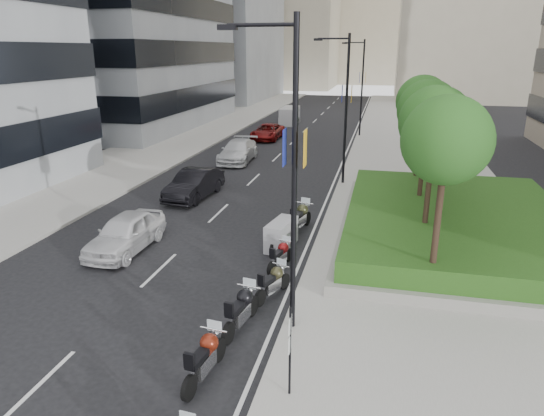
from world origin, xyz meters
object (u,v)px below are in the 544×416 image
(motorcycle_1, at_px, (205,357))
(delivery_van, at_px, (289,117))
(motorcycle_4, at_px, (281,255))
(car_c, at_px, (238,151))
(car_a, at_px, (126,233))
(motorcycle_6, at_px, (300,217))
(lamp_post_0, at_px, (289,167))
(parking_sign, at_px, (290,347))
(lamp_post_1, at_px, (344,103))
(car_d, at_px, (268,132))
(car_b, at_px, (194,184))
(motorcycle_2, at_px, (242,309))
(lamp_post_2, at_px, (361,83))
(motorcycle_5, at_px, (281,235))
(motorcycle_3, at_px, (273,282))

(motorcycle_1, height_order, delivery_van, delivery_van)
(motorcycle_4, height_order, car_c, car_c)
(car_a, bearing_deg, motorcycle_6, 31.14)
(motorcycle_6, bearing_deg, lamp_post_0, -159.94)
(parking_sign, distance_m, motorcycle_6, 11.59)
(parking_sign, xyz_separation_m, motorcycle_4, (-1.76, 7.23, -0.93))
(lamp_post_1, height_order, motorcycle_1, lamp_post_1)
(lamp_post_1, height_order, car_a, lamp_post_1)
(car_d, relative_size, delivery_van, 1.14)
(parking_sign, height_order, car_b, parking_sign)
(motorcycle_1, xyz_separation_m, car_d, (-6.61, 34.35, 0.10))
(lamp_post_0, xyz_separation_m, motorcycle_6, (-1.06, 8.43, -4.41))
(car_b, xyz_separation_m, car_d, (-0.35, 19.35, -0.09))
(motorcycle_2, bearing_deg, car_d, 21.37)
(lamp_post_2, xyz_separation_m, motorcycle_5, (-1.50, -28.81, -4.47))
(motorcycle_4, distance_m, car_c, 19.10)
(motorcycle_1, bearing_deg, parking_sign, -90.62)
(motorcycle_4, bearing_deg, motorcycle_5, 26.96)
(motorcycle_5, bearing_deg, motorcycle_3, -161.23)
(parking_sign, relative_size, motorcycle_1, 1.09)
(motorcycle_4, height_order, car_a, car_a)
(lamp_post_1, relative_size, car_d, 1.75)
(car_c, bearing_deg, motorcycle_3, -72.36)
(lamp_post_0, relative_size, motorcycle_4, 4.67)
(lamp_post_1, height_order, parking_sign, lamp_post_1)
(lamp_post_2, relative_size, motorcycle_6, 3.71)
(parking_sign, distance_m, car_c, 26.49)
(lamp_post_0, relative_size, motorcycle_1, 3.92)
(motorcycle_3, bearing_deg, car_b, 54.92)
(car_b, bearing_deg, car_a, -84.77)
(motorcycle_3, bearing_deg, parking_sign, -141.76)
(car_d, bearing_deg, delivery_van, 91.30)
(motorcycle_4, relative_size, car_c, 0.35)
(motorcycle_6, bearing_deg, motorcycle_1, -169.90)
(lamp_post_1, relative_size, motorcycle_4, 4.67)
(car_d, bearing_deg, lamp_post_1, -58.60)
(car_c, bearing_deg, lamp_post_2, 55.44)
(motorcycle_4, bearing_deg, car_c, 37.40)
(lamp_post_2, distance_m, parking_sign, 38.18)
(motorcycle_4, bearing_deg, delivery_van, 26.18)
(lamp_post_1, xyz_separation_m, motorcycle_4, (-1.10, -12.77, -4.54))
(lamp_post_0, height_order, motorcycle_6, lamp_post_0)
(motorcycle_3, height_order, motorcycle_4, motorcycle_3)
(motorcycle_1, xyz_separation_m, motorcycle_2, (0.23, 2.49, 0.02))
(motorcycle_4, distance_m, delivery_van, 38.02)
(motorcycle_4, bearing_deg, car_a, 103.45)
(parking_sign, xyz_separation_m, car_d, (-8.87, 34.65, -0.74))
(motorcycle_5, xyz_separation_m, car_a, (-6.33, -1.71, 0.18))
(lamp_post_2, distance_m, delivery_van, 11.24)
(motorcycle_2, height_order, motorcycle_5, motorcycle_5)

